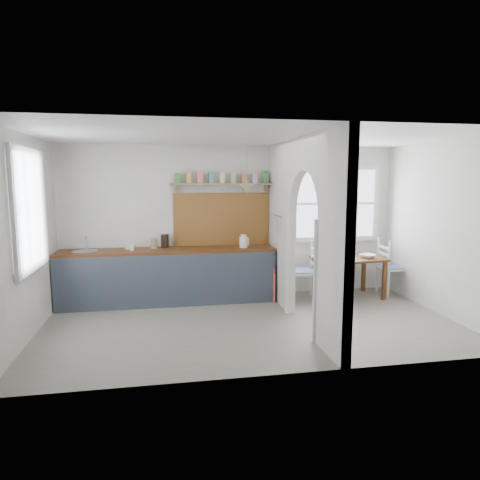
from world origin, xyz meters
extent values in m
cube|color=#6D665A|center=(0.00, 0.00, 0.00)|extent=(5.80, 3.20, 0.01)
cube|color=silver|center=(0.00, 0.00, 2.60)|extent=(5.80, 3.20, 0.01)
cube|color=silver|center=(0.00, 1.60, 1.30)|extent=(5.80, 0.01, 2.60)
cube|color=silver|center=(0.00, -1.60, 1.30)|extent=(5.80, 0.01, 2.60)
cube|color=silver|center=(-2.90, 0.00, 1.30)|extent=(0.01, 3.20, 2.60)
cube|color=silver|center=(2.90, 0.00, 1.30)|extent=(0.01, 3.20, 2.60)
cube|color=silver|center=(0.70, -1.20, 1.30)|extent=(0.12, 0.80, 2.60)
cube|color=silver|center=(0.70, 1.00, 1.30)|extent=(0.12, 1.20, 2.60)
cube|color=silver|center=(0.70, -0.20, 2.08)|extent=(0.12, 1.20, 1.05)
cube|color=brown|center=(-1.13, 1.30, 0.88)|extent=(3.50, 0.60, 0.05)
cube|color=#485564|center=(-1.13, 1.01, 0.42)|extent=(3.50, 0.03, 0.85)
cube|color=black|center=(-1.13, 1.35, 0.42)|extent=(3.46, 0.45, 0.85)
cylinder|color=silver|center=(-2.43, 1.30, 0.89)|extent=(0.40, 0.40, 0.02)
cube|color=brown|center=(-0.20, 1.58, 1.35)|extent=(1.65, 0.03, 0.90)
cube|color=#9E7F5C|center=(-0.20, 1.49, 1.95)|extent=(1.75, 0.20, 0.03)
cube|color=#2C742B|center=(-0.95, 1.49, 2.06)|extent=(0.09, 0.09, 0.18)
cube|color=#A99539|center=(-0.76, 1.49, 2.06)|extent=(0.09, 0.09, 0.18)
cube|color=#D65A4C|center=(-0.58, 1.49, 2.06)|extent=(0.09, 0.09, 0.18)
cube|color=teal|center=(-0.39, 1.49, 2.06)|extent=(0.09, 0.09, 0.18)
cube|color=#C1BD97|center=(-0.20, 1.49, 2.06)|extent=(0.09, 0.09, 0.18)
cube|color=#82A36A|center=(-0.02, 1.49, 2.06)|extent=(0.09, 0.09, 0.18)
cube|color=#9E5736|center=(0.17, 1.49, 2.06)|extent=(0.09, 0.09, 0.18)
cube|color=#AC8BBE|center=(0.35, 1.49, 2.06)|extent=(0.09, 0.09, 0.18)
cube|color=#2C742B|center=(0.54, 1.49, 2.06)|extent=(0.09, 0.09, 0.18)
cone|color=beige|center=(0.15, 1.15, 1.88)|extent=(0.26, 0.26, 0.16)
cylinder|color=silver|center=(0.61, 0.90, 1.45)|extent=(0.02, 0.50, 0.02)
imported|color=white|center=(-1.70, 1.22, 0.95)|extent=(0.14, 0.14, 0.11)
imported|color=silver|center=(-1.76, 1.32, 0.96)|extent=(0.18, 0.18, 0.11)
cube|color=black|center=(-1.18, 1.46, 1.01)|extent=(0.13, 0.16, 0.22)
cylinder|color=#927D4D|center=(-1.35, 1.38, 0.99)|extent=(0.14, 0.14, 0.17)
cube|color=#BB3679|center=(0.58, 0.98, 0.28)|extent=(0.02, 0.03, 0.61)
cube|color=orange|center=(0.58, 0.95, 0.25)|extent=(0.02, 0.03, 0.48)
imported|color=white|center=(2.21, 0.97, 0.73)|extent=(0.34, 0.34, 0.06)
imported|color=#3A7143|center=(1.69, 0.89, 0.75)|extent=(0.11, 0.11, 0.10)
cylinder|color=black|center=(1.60, 0.99, 0.71)|extent=(0.24, 0.24, 0.02)
imported|color=#684172|center=(2.00, 1.23, 0.80)|extent=(0.19, 0.19, 0.19)
camera|label=1|loc=(-1.21, -5.69, 2.02)|focal=32.00mm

